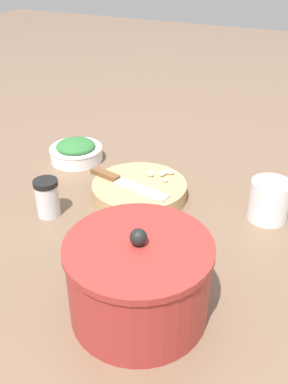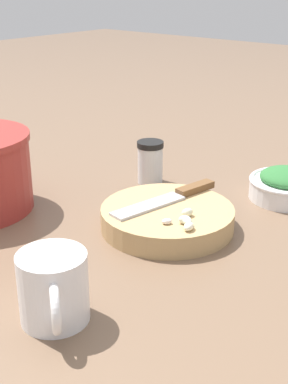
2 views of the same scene
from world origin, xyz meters
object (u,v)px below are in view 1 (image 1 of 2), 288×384
object	(u,v)px
chef_knife	(123,182)
stock_pot	(139,279)
garlic_cloves	(162,174)
herb_bowl	(76,151)
spice_jar	(47,198)
cutting_board	(139,190)
coffee_mug	(270,200)

from	to	relation	value
chef_knife	stock_pot	size ratio (longest dim) A/B	0.95
garlic_cloves	herb_bowl	distance (m)	0.30
spice_jar	stock_pot	distance (m)	0.37
chef_knife	stock_pot	distance (m)	0.39
cutting_board	coffee_mug	xyz separation A→B (m)	(-0.31, -0.05, 0.03)
chef_knife	herb_bowl	size ratio (longest dim) A/B	1.51
garlic_cloves	herb_bowl	size ratio (longest dim) A/B	0.42
spice_jar	stock_pot	xyz separation A→B (m)	(-0.33, 0.17, 0.03)
cutting_board	herb_bowl	size ratio (longest dim) A/B	1.54
garlic_cloves	chef_knife	bearing A→B (deg)	49.10
cutting_board	chef_knife	distance (m)	0.05
garlic_cloves	coffee_mug	xyz separation A→B (m)	(-0.28, 0.01, 0.00)
stock_pot	coffee_mug	bearing A→B (deg)	-108.46
chef_knife	garlic_cloves	distance (m)	0.10
garlic_cloves	stock_pot	distance (m)	0.43
herb_bowl	cutting_board	bearing A→B (deg)	158.77
cutting_board	coffee_mug	world-z (taller)	coffee_mug
stock_pot	spice_jar	bearing A→B (deg)	-27.74
cutting_board	chef_knife	size ratio (longest dim) A/B	1.02
garlic_cloves	spice_jar	xyz separation A→B (m)	(0.19, 0.23, 0.00)
cutting_board	spice_jar	world-z (taller)	spice_jar
coffee_mug	garlic_cloves	bearing A→B (deg)	-1.34
chef_knife	cutting_board	bearing A→B (deg)	126.49
cutting_board	spice_jar	size ratio (longest dim) A/B	2.58
cutting_board	stock_pot	xyz separation A→B (m)	(-0.18, 0.34, 0.05)
chef_knife	garlic_cloves	xyz separation A→B (m)	(-0.07, -0.08, 0.00)
chef_knife	herb_bowl	bearing A→B (deg)	-107.73
spice_jar	cutting_board	bearing A→B (deg)	-132.73
garlic_cloves	stock_pot	size ratio (longest dim) A/B	0.27
chef_knife	herb_bowl	distance (m)	0.25
garlic_cloves	herb_bowl	xyz separation A→B (m)	(0.29, -0.04, -0.02)
herb_bowl	coffee_mug	distance (m)	0.57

